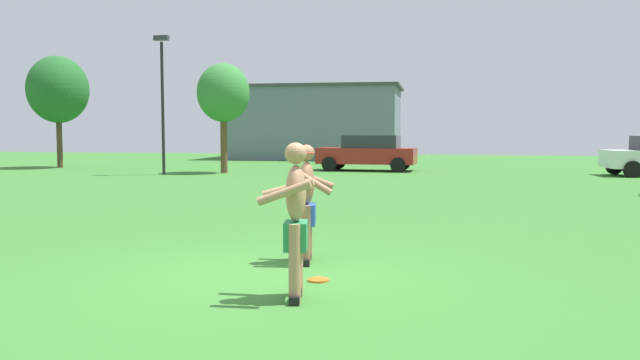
{
  "coord_description": "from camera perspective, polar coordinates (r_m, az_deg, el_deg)",
  "views": [
    {
      "loc": [
        1.96,
        -7.56,
        1.82
      ],
      "look_at": [
        0.37,
        1.27,
        1.11
      ],
      "focal_mm": 35.97,
      "sensor_mm": 36.0,
      "label": 1
    }
  ],
  "objects": [
    {
      "name": "player_in_blue",
      "position": [
        8.75,
        -1.16,
        -1.62
      ],
      "size": [
        0.61,
        0.69,
        1.63
      ],
      "color": "black",
      "rests_on": "ground_plane"
    },
    {
      "name": "car_red_near_post",
      "position": [
        28.56,
        4.3,
        2.48
      ],
      "size": [
        4.42,
        2.29,
        1.58
      ],
      "color": "maroon",
      "rests_on": "ground_plane"
    },
    {
      "name": "frisbee",
      "position": [
        7.8,
        -0.17,
        -8.88
      ],
      "size": [
        0.26,
        0.26,
        0.03
      ],
      "primitive_type": "cylinder",
      "color": "orange",
      "rests_on": "ground_plane"
    },
    {
      "name": "ground_plane",
      "position": [
        8.01,
        -4.29,
        -8.62
      ],
      "size": [
        80.0,
        80.0,
        0.0
      ],
      "primitive_type": "plane",
      "color": "#38752D"
    },
    {
      "name": "tree_near_building",
      "position": [
        27.35,
        -8.6,
        7.61
      ],
      "size": [
        2.2,
        2.2,
        4.59
      ],
      "color": "brown",
      "rests_on": "ground_plane"
    },
    {
      "name": "player_near",
      "position": [
        6.84,
        -2.22,
        -3.29
      ],
      "size": [
        0.65,
        0.63,
        1.68
      ],
      "color": "black",
      "rests_on": "ground_plane"
    },
    {
      "name": "tree_right_field",
      "position": [
        33.28,
        -22.29,
        7.43
      ],
      "size": [
        2.86,
        2.86,
        5.33
      ],
      "color": "#4C3823",
      "rests_on": "ground_plane"
    },
    {
      "name": "outbuilding_behind_lot",
      "position": [
        40.79,
        -0.27,
        5.13
      ],
      "size": [
        10.63,
        6.68,
        4.54
      ],
      "color": "slate",
      "rests_on": "ground_plane"
    },
    {
      "name": "lamp_post",
      "position": [
        26.75,
        -13.85,
        7.82
      ],
      "size": [
        0.6,
        0.24,
        5.58
      ],
      "color": "black",
      "rests_on": "ground_plane"
    }
  ]
}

